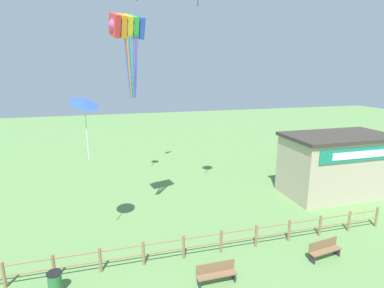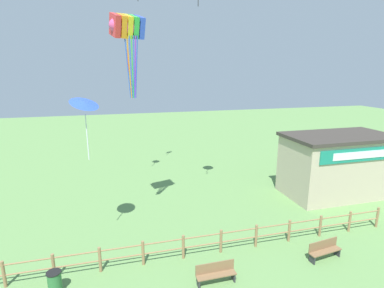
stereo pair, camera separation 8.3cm
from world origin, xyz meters
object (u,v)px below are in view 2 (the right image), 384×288
Objects in this scene: kite_white_delta at (127,38)px; kite_blue_delta at (84,104)px; seaside_building at (337,165)px; park_bench_near_fence at (216,273)px; trash_bin at (55,282)px; kite_rainbow_parafoil at (127,27)px; park_bench_by_building at (324,249)px.

kite_blue_delta is at bearing -108.08° from kite_white_delta.
seaside_building is at bearing -19.49° from kite_white_delta.
park_bench_near_fence is 16.33m from kite_white_delta.
seaside_building is 13.83m from park_bench_near_fence.
kite_blue_delta reaches higher than trash_bin.
kite_blue_delta is at bearing 63.93° from trash_bin.
kite_rainbow_parafoil reaches higher than seaside_building.
park_bench_by_building is 0.59× the size of kite_blue_delta.
kite_blue_delta is (1.50, 3.06, 6.98)m from trash_bin.
park_bench_by_building is (5.71, 0.27, 0.00)m from park_bench_near_fence.
trash_bin reaches higher than park_bench_near_fence.
seaside_building is 19.43m from trash_bin.
seaside_building is 7.93× the size of trash_bin.
trash_bin is at bearing 175.96° from park_bench_by_building.
park_bench_by_building is 13.48m from kite_blue_delta.
kite_white_delta is (-2.58, 12.02, 10.75)m from park_bench_near_fence.
park_bench_near_fence is at bearing -177.30° from park_bench_by_building.
park_bench_by_building is at bearing 2.70° from park_bench_near_fence.
kite_rainbow_parafoil is (-2.90, 5.81, 10.65)m from park_bench_near_fence.
kite_white_delta is (0.32, 6.21, 0.10)m from kite_rainbow_parafoil.
kite_rainbow_parafoil is 6.21m from kite_white_delta.
kite_blue_delta reaches higher than park_bench_by_building.
park_bench_by_building is at bearing -54.79° from kite_white_delta.
trash_bin is 7.76m from kite_blue_delta.
kite_rainbow_parafoil reaches higher than kite_blue_delta.
seaside_building is 17.23m from kite_rainbow_parafoil.
trash_bin is 15.82m from kite_white_delta.
kite_blue_delta is (-10.85, 3.93, 6.98)m from park_bench_by_building.
park_bench_by_building is at bearing -32.76° from kite_rainbow_parafoil.
seaside_building is at bearing 9.11° from kite_blue_delta.
park_bench_by_building is 1.83× the size of trash_bin.
park_bench_near_fence is 0.58× the size of kite_blue_delta.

